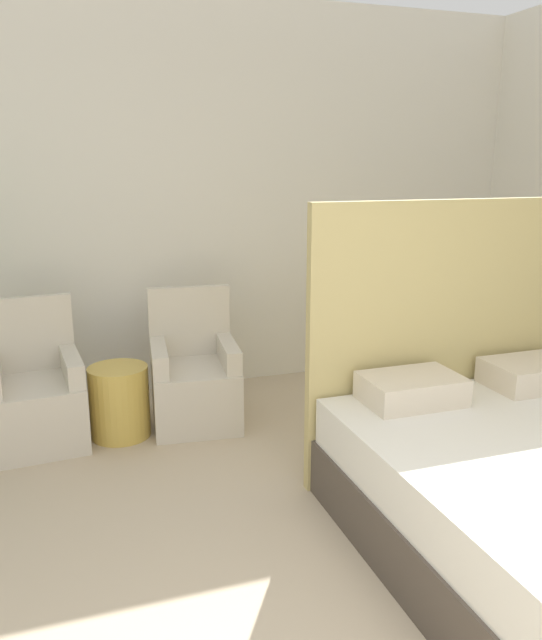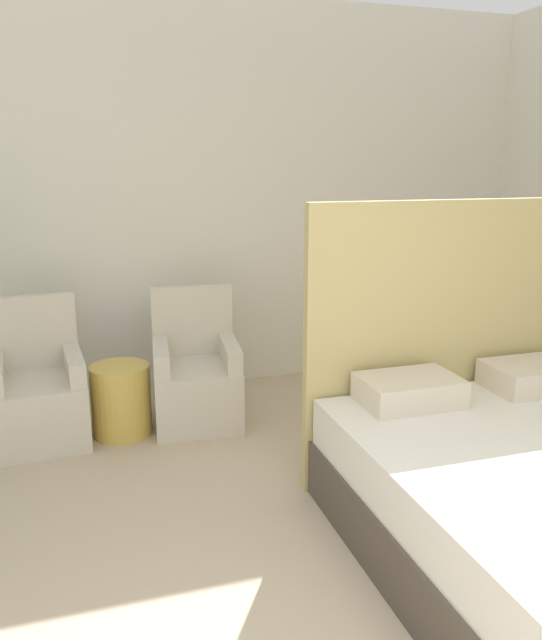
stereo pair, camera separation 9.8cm
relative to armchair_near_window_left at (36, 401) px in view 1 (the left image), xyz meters
name	(u,v)px [view 1 (the left image)]	position (x,y,z in m)	size (l,w,h in m)	color
wall_back	(155,201)	(0.91, 0.76, 1.18)	(10.00, 0.06, 2.90)	silver
armchair_near_window_left	(36,401)	(0.00, 0.00, 0.00)	(0.61, 0.65, 0.90)	beige
armchair_near_window_right	(195,384)	(1.01, 0.00, 0.00)	(0.62, 0.66, 0.90)	beige
side_table	(120,402)	(0.51, -0.07, -0.04)	(0.38, 0.38, 0.47)	gold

